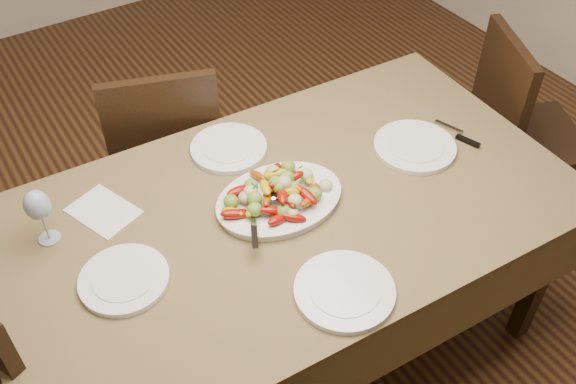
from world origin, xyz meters
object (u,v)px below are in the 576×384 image
at_px(chair_far, 167,150).
at_px(plate_near, 344,291).
at_px(plate_left, 124,280).
at_px(chair_right, 531,137).
at_px(plate_right, 415,147).
at_px(plate_far, 229,148).
at_px(wine_glass, 41,215).
at_px(dining_table, 288,281).
at_px(serving_platter, 279,201).

height_order(chair_far, plate_near, chair_far).
bearing_deg(plate_left, chair_far, 60.10).
xyz_separation_m(chair_right, plate_right, (-0.73, -0.03, 0.29)).
bearing_deg(plate_far, chair_far, 99.10).
xyz_separation_m(chair_right, wine_glass, (-1.93, 0.24, 0.39)).
relative_size(chair_right, wine_glass, 4.64).
xyz_separation_m(chair_right, plate_far, (-1.27, 0.31, 0.29)).
bearing_deg(chair_right, plate_near, 131.81).
distance_m(plate_left, plate_near, 0.62).
height_order(dining_table, chair_right, chair_right).
bearing_deg(chair_right, plate_right, 117.02).
bearing_deg(chair_right, serving_platter, 114.91).
relative_size(plate_near, wine_glass, 1.38).
bearing_deg(plate_right, plate_left, -179.65).
bearing_deg(plate_right, plate_far, 148.17).
distance_m(serving_platter, plate_far, 0.32).
distance_m(chair_right, wine_glass, 1.98).
height_order(serving_platter, wine_glass, wine_glass).
distance_m(serving_platter, plate_near, 0.40).
height_order(dining_table, wine_glass, wine_glass).
distance_m(dining_table, plate_near, 0.54).
bearing_deg(plate_right, plate_near, -147.03).
height_order(dining_table, plate_far, plate_far).
bearing_deg(serving_platter, chair_right, 0.32).
bearing_deg(plate_left, plate_far, 33.41).
bearing_deg(chair_right, dining_table, 116.06).
distance_m(dining_table, chair_right, 1.25).
height_order(chair_far, plate_far, chair_far).
xyz_separation_m(plate_right, wine_glass, (-1.20, 0.27, 0.09)).
distance_m(dining_table, wine_glass, 0.87).
bearing_deg(chair_far, plate_left, 78.82).
xyz_separation_m(serving_platter, plate_far, (-0.01, 0.32, -0.00)).
bearing_deg(plate_left, plate_near, -36.26).
bearing_deg(serving_platter, dining_table, -56.37).
xyz_separation_m(chair_far, plate_left, (-0.45, -0.79, 0.29)).
distance_m(chair_right, serving_platter, 1.30).
distance_m(chair_right, plate_right, 0.78).
height_order(plate_left, plate_right, same).
bearing_deg(plate_near, plate_left, 143.74).
relative_size(plate_right, wine_glass, 1.39).
xyz_separation_m(plate_right, plate_near, (-0.57, -0.37, 0.00)).
relative_size(chair_far, plate_right, 3.34).
height_order(serving_platter, plate_right, serving_platter).
relative_size(chair_right, plate_left, 3.73).
height_order(chair_right, plate_far, chair_right).
height_order(plate_left, wine_glass, wine_glass).
height_order(plate_left, plate_far, same).
distance_m(dining_table, plate_right, 0.65).
relative_size(plate_far, wine_glass, 1.29).
relative_size(chair_right, plate_far, 3.59).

